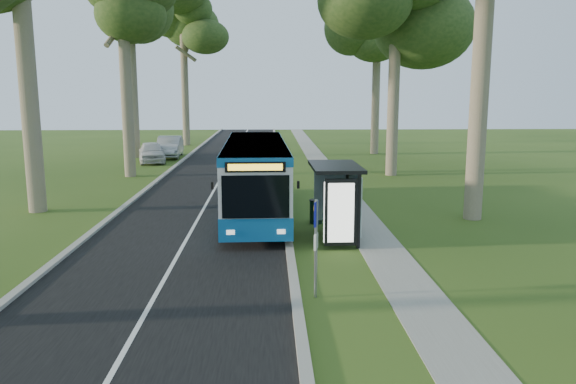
% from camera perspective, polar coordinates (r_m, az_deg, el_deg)
% --- Properties ---
extents(ground, '(120.00, 120.00, 0.00)m').
position_cam_1_polar(ground, '(16.51, 0.37, -7.57)').
color(ground, '#314E18').
rests_on(ground, ground).
extents(road, '(7.00, 100.00, 0.02)m').
position_cam_1_polar(road, '(26.36, -8.13, -0.92)').
color(road, black).
rests_on(road, ground).
extents(kerb_east, '(0.25, 100.00, 0.12)m').
position_cam_1_polar(kerb_east, '(26.20, -0.50, -0.77)').
color(kerb_east, '#9E9B93').
rests_on(kerb_east, ground).
extents(kerb_west, '(0.25, 100.00, 0.12)m').
position_cam_1_polar(kerb_west, '(26.95, -15.55, -0.84)').
color(kerb_west, '#9E9B93').
rests_on(kerb_west, ground).
extents(centre_line, '(0.12, 100.00, 0.00)m').
position_cam_1_polar(centre_line, '(26.35, -8.13, -0.89)').
color(centre_line, white).
rests_on(centre_line, road).
extents(footpath, '(1.50, 100.00, 0.02)m').
position_cam_1_polar(footpath, '(26.45, 6.01, -0.83)').
color(footpath, gray).
rests_on(footpath, ground).
extents(bus, '(2.64, 11.41, 3.01)m').
position_cam_1_polar(bus, '(23.16, -3.30, 1.53)').
color(bus, silver).
rests_on(bus, ground).
extents(bus_stop_sign, '(0.14, 0.34, 2.46)m').
position_cam_1_polar(bus_stop_sign, '(13.71, 2.86, -4.58)').
color(bus_stop_sign, gray).
rests_on(bus_stop_sign, ground).
extents(bus_shelter, '(1.67, 3.03, 2.58)m').
position_cam_1_polar(bus_shelter, '(18.82, 5.39, 0.30)').
color(bus_shelter, black).
rests_on(bus_shelter, ground).
extents(litter_bin, '(0.53, 0.53, 0.93)m').
position_cam_1_polar(litter_bin, '(21.71, 2.87, -1.97)').
color(litter_bin, black).
rests_on(litter_bin, ground).
extents(car_white, '(2.76, 4.68, 1.50)m').
position_cam_1_polar(car_white, '(41.56, -13.69, 3.96)').
color(car_white, silver).
rests_on(car_white, ground).
extents(car_silver, '(1.96, 4.99, 1.62)m').
position_cam_1_polar(car_silver, '(44.55, -11.95, 4.51)').
color(car_silver, '#A5A7AC').
rests_on(car_silver, ground).
extents(tree_west_e, '(5.20, 5.20, 14.76)m').
position_cam_1_polar(tree_west_e, '(54.61, -10.62, 16.21)').
color(tree_west_e, '#7A6B56').
rests_on(tree_west_e, ground).
extents(tree_east_d, '(5.20, 5.20, 13.55)m').
position_cam_1_polar(tree_east_d, '(46.79, 9.09, 16.20)').
color(tree_east_d, '#7A6B56').
rests_on(tree_east_d, ground).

